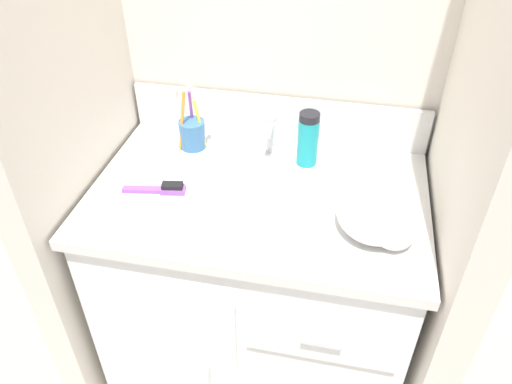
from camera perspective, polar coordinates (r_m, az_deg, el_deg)
ground_plane at (r=1.91m, az=0.19°, el=-18.56°), size 6.00×6.00×0.00m
wall_back at (r=1.48m, az=3.11°, el=18.39°), size 1.08×0.08×2.20m
wall_left at (r=1.35m, az=-21.63°, el=13.86°), size 0.08×0.66×2.20m
wall_right at (r=1.18m, az=25.09°, el=9.62°), size 0.08×0.66×2.20m
vanity at (r=1.59m, az=0.14°, el=-10.63°), size 0.90×0.60×0.77m
backsplash at (r=1.53m, az=2.42°, el=8.49°), size 0.90×0.02×0.14m
sink_faucet at (r=1.45m, az=1.64°, el=5.69°), size 0.09×0.09×0.14m
toothbrush_cup at (r=1.50m, az=-7.31°, el=6.79°), size 0.09×0.08×0.20m
shaving_cream_can at (r=1.41m, az=5.96°, el=6.04°), size 0.06×0.06×0.16m
hairbrush at (r=1.35m, az=-10.59°, el=0.37°), size 0.17×0.05×0.03m
hand_towel at (r=1.23m, az=13.90°, el=-2.67°), size 0.19×0.22×0.09m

